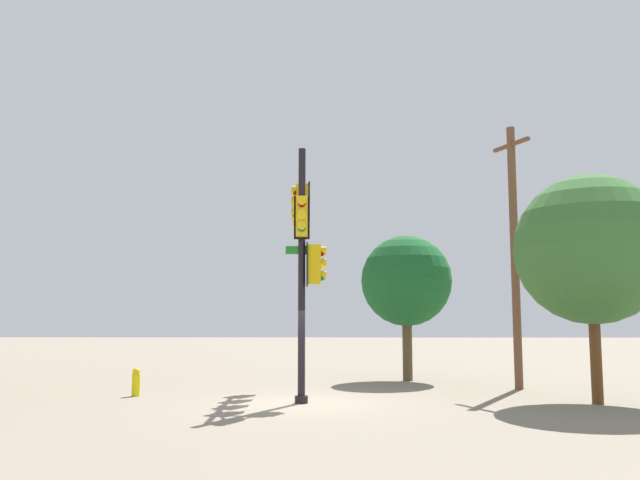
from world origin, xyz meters
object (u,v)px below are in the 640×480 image
signal_pole_assembly (303,229)px  tree_mid (591,249)px  tree_near (406,281)px  utility_pole (515,251)px  fire_hydrant (136,382)px

signal_pole_assembly → tree_mid: bearing=-101.4°
tree_mid → tree_near: bearing=33.8°
signal_pole_assembly → tree_near: 6.28m
utility_pole → tree_near: utility_pole is taller
utility_pole → signal_pole_assembly: bearing=106.7°
signal_pole_assembly → utility_pole: bearing=-73.3°
utility_pole → tree_mid: utility_pole is taller
tree_mid → fire_hydrant: bearing=83.1°
fire_hydrant → tree_near: (4.95, -8.63, 3.26)m
fire_hydrant → tree_mid: bearing=-96.9°
signal_pole_assembly → utility_pole: (2.08, -6.96, -0.49)m
signal_pole_assembly → fire_hydrant: signal_pole_assembly is taller
fire_hydrant → tree_mid: size_ratio=0.13×
utility_pole → fire_hydrant: size_ratio=10.53×
utility_pole → fire_hydrant: bearing=100.1°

